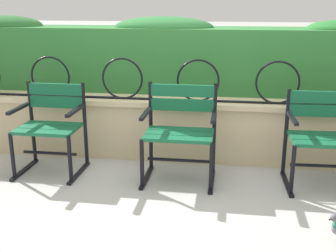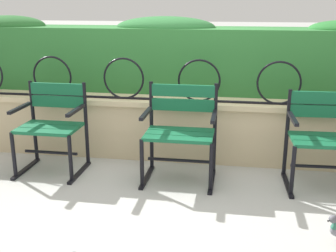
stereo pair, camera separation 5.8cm
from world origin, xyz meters
name	(u,v)px [view 1 (the left image)]	position (x,y,z in m)	size (l,w,h in m)	color
ground_plane	(167,189)	(0.00, 0.00, 0.00)	(60.00, 60.00, 0.00)	#ADADA8
stone_wall	(178,128)	(0.00, 0.82, 0.31)	(7.13, 0.41, 0.62)	#C6B289
iron_arch_fence	(162,82)	(-0.16, 0.74, 0.80)	(6.59, 0.02, 0.42)	black
hedge_row	(181,56)	(-0.03, 1.30, 0.99)	(6.98, 0.62, 0.80)	#2D7033
park_chair_left	(51,125)	(-1.14, 0.29, 0.46)	(0.59, 0.52, 0.83)	#145B38
park_chair_centre	(180,129)	(0.08, 0.28, 0.47)	(0.64, 0.52, 0.86)	#145B38
park_chair_right	(320,135)	(1.30, 0.33, 0.45)	(0.58, 0.54, 0.82)	#145B38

